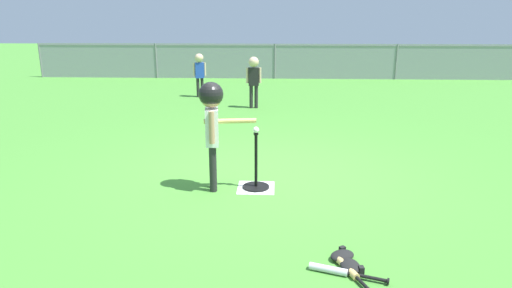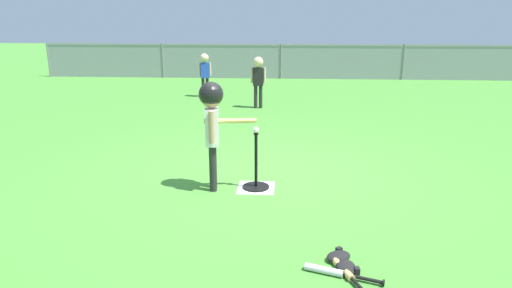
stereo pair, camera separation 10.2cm
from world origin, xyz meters
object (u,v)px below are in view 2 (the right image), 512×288
baseball_on_tee (256,130)px  spare_bat_silver (332,272)px  batter_child (212,114)px  fielder_deep_right (205,69)px  glove_near_bats (346,267)px  fielder_deep_center (258,75)px  spare_bat_wood (346,272)px  glove_by_plate (339,256)px  batting_tee (256,179)px

baseball_on_tee → spare_bat_silver: baseball_on_tee is taller
baseball_on_tee → batter_child: size_ratio=0.06×
fielder_deep_right → glove_near_bats: fielder_deep_right is taller
glove_near_bats → batter_child: bearing=128.3°
baseball_on_tee → fielder_deep_right: fielder_deep_right is taller
batter_child → fielder_deep_center: (0.21, 5.00, -0.18)m
fielder_deep_center → glove_near_bats: bearing=-80.4°
fielder_deep_center → glove_near_bats: fielder_deep_center is taller
spare_bat_silver → spare_bat_wood: size_ratio=0.90×
fielder_deep_right → glove_by_plate: size_ratio=4.06×
fielder_deep_center → spare_bat_wood: fielder_deep_center is taller
batter_child → spare_bat_silver: size_ratio=2.10×
batting_tee → spare_bat_wood: size_ratio=1.01×
fielder_deep_center → glove_by_plate: bearing=-80.5°
batter_child → spare_bat_silver: bearing=-55.4°
fielder_deep_center → spare_bat_wood: size_ratio=1.69×
glove_by_plate → spare_bat_wood: bearing=-82.5°
spare_bat_wood → fielder_deep_center: bearing=99.4°
batting_tee → fielder_deep_right: 6.58m
batter_child → spare_bat_silver: batter_child is taller
glove_near_bats → baseball_on_tee: bearing=115.6°
spare_bat_wood → batter_child: bearing=127.0°
glove_near_bats → glove_by_plate: bearing=104.9°
batter_child → glove_by_plate: size_ratio=4.72×
batter_child → glove_by_plate: bearing=-49.8°
glove_by_plate → glove_near_bats: same height
batter_child → glove_near_bats: batter_child is taller
fielder_deep_right → spare_bat_silver: (2.47, -8.17, -0.68)m
spare_bat_silver → glove_by_plate: (0.08, 0.24, 0.01)m
batter_child → fielder_deep_center: batter_child is taller
baseball_on_tee → fielder_deep_center: size_ratio=0.06×
glove_near_bats → spare_bat_silver: bearing=-151.0°
batter_child → glove_near_bats: size_ratio=5.43×
baseball_on_tee → spare_bat_wood: bearing=-65.5°
batting_tee → glove_near_bats: batting_tee is taller
baseball_on_tee → batter_child: bearing=-172.7°
fielder_deep_center → batter_child: bearing=-92.4°
spare_bat_silver → glove_near_bats: size_ratio=2.59×
batting_tee → batter_child: (-0.50, -0.06, 0.81)m
spare_bat_silver → batting_tee: bearing=111.6°
spare_bat_wood → glove_near_bats: 0.06m
fielder_deep_center → fielder_deep_right: 2.01m
fielder_deep_center → spare_bat_silver: 6.89m
baseball_on_tee → spare_bat_wood: baseball_on_tee is taller
batting_tee → fielder_deep_right: size_ratio=0.62×
batter_child → batting_tee: bearing=7.3°
baseball_on_tee → batter_child: (-0.50, -0.06, 0.19)m
batter_child → fielder_deep_center: bearing=87.6°
batting_tee → spare_bat_silver: batting_tee is taller
batting_tee → spare_bat_wood: (0.84, -1.84, -0.08)m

